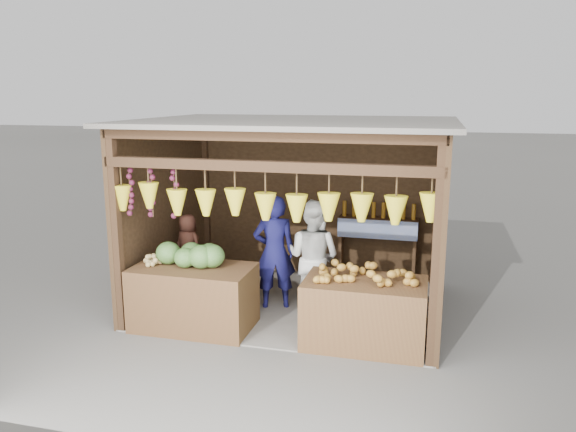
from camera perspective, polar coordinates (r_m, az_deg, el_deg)
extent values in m
plane|color=#514F49|center=(8.26, 0.65, -8.98)|extent=(80.00, 80.00, 0.00)
cube|color=slate|center=(8.26, 0.65, -8.92)|extent=(4.00, 3.00, 0.02)
cube|color=black|center=(9.32, 2.90, 1.78)|extent=(4.00, 0.06, 2.60)
cube|color=black|center=(8.58, -12.40, 0.58)|extent=(0.06, 3.00, 2.60)
cube|color=black|center=(7.67, 15.34, -0.95)|extent=(0.06, 3.00, 2.60)
cube|color=#605B54|center=(7.71, 0.70, 9.55)|extent=(4.30, 3.30, 0.06)
cube|color=black|center=(7.33, -17.05, -1.66)|extent=(0.11, 0.11, 2.60)
cube|color=black|center=(6.27, 14.89, -3.85)|extent=(0.11, 0.11, 2.60)
cube|color=black|center=(9.84, -8.32, 2.22)|extent=(0.11, 0.11, 2.60)
cube|color=black|center=(9.08, 14.90, 1.09)|extent=(0.11, 0.11, 2.60)
cube|color=black|center=(6.36, -2.44, 5.07)|extent=(4.00, 0.12, 0.12)
cube|color=black|center=(6.33, -2.47, 8.13)|extent=(4.00, 0.12, 0.12)
cube|color=#382314|center=(9.03, 9.16, -0.33)|extent=(1.25, 0.30, 0.05)
cube|color=#382314|center=(9.22, 5.42, -3.32)|extent=(0.05, 0.28, 1.05)
cube|color=#382314|center=(9.12, 12.71, -3.75)|extent=(0.05, 0.28, 1.05)
cube|color=blue|center=(8.90, 9.03, -1.37)|extent=(1.25, 0.02, 0.30)
cube|color=#483118|center=(7.47, -9.55, -8.14)|extent=(1.53, 0.85, 0.82)
cube|color=#4A2918|center=(6.94, 7.76, -9.74)|extent=(1.45, 0.85, 0.82)
cube|color=black|center=(8.68, -9.96, -7.04)|extent=(0.32, 0.32, 0.30)
imported|color=#15144D|center=(7.91, -1.38, -3.71)|extent=(0.69, 0.57, 1.64)
imported|color=white|center=(7.73, 2.60, -4.21)|extent=(0.93, 0.82, 1.61)
imported|color=#552D22|center=(8.49, -10.12, -3.01)|extent=(0.54, 0.44, 0.96)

